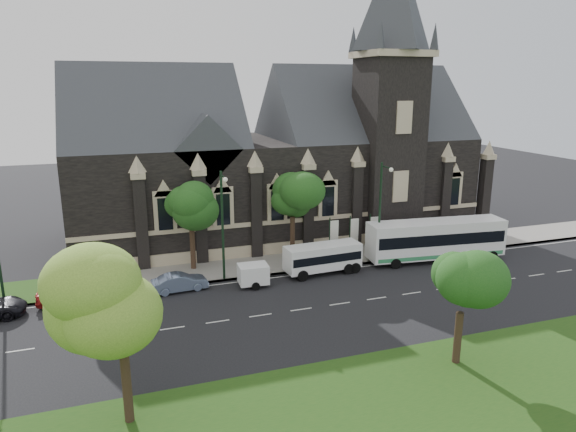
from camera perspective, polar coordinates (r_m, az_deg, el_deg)
name	(u,v)px	position (r m, az deg, el deg)	size (l,w,h in m)	color
ground	(301,309)	(37.03, 1.47, -10.33)	(160.00, 160.00, 0.00)	black
sidewalk	(264,265)	(45.36, -2.69, -5.45)	(80.00, 5.00, 0.15)	gray
museum	(286,157)	(53.53, -0.27, 6.58)	(40.00, 17.70, 29.90)	black
tree_park_near	(124,293)	(24.50, -17.75, -8.11)	(4.42, 4.42, 8.56)	black
tree_park_east	(463,286)	(30.50, 18.86, -7.32)	(3.40, 3.40, 6.28)	black
tree_walk_right	(294,196)	(45.81, 0.67, 2.24)	(4.08, 4.08, 7.80)	black
tree_walk_left	(193,204)	(43.73, -10.53, 1.29)	(3.91, 3.91, 7.64)	black
street_lamp_near	(381,207)	(45.48, 10.29, 1.01)	(0.36, 1.88, 9.00)	black
street_lamp_mid	(223,220)	(40.72, -7.24, -0.46)	(0.36, 1.88, 9.00)	black
banner_flag_left	(333,235)	(46.23, 4.96, -2.10)	(0.90, 0.10, 4.00)	black
banner_flag_center	(353,233)	(47.04, 7.20, -1.86)	(0.90, 0.10, 4.00)	black
banner_flag_right	(372,231)	(47.92, 9.35, -1.64)	(0.90, 0.10, 4.00)	black
tour_coach	(436,239)	(48.05, 16.11, -2.47)	(12.74, 3.96, 3.66)	white
shuttle_bus	(323,257)	(43.28, 3.90, -4.53)	(6.58, 2.65, 2.50)	white
box_trailer	(253,274)	(40.73, -3.88, -6.45)	(3.35, 1.97, 1.77)	white
sedan	(180,282)	(40.72, -11.91, -7.21)	(1.48, 4.23, 1.39)	slate
car_far_red	(70,295)	(40.64, -23.01, -8.03)	(1.83, 4.55, 1.55)	maroon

